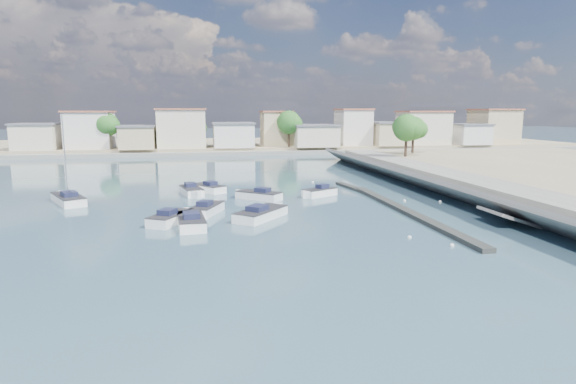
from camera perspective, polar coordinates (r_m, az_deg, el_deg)
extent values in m
plane|color=#2D4A5A|center=(71.69, -1.25, 2.23)|extent=(400.00, 400.00, 0.00)
cube|color=slate|center=(53.12, 23.88, -0.19)|extent=(5.00, 90.00, 1.80)
cube|color=slate|center=(50.81, 19.81, -0.35)|extent=(4.17, 90.00, 2.86)
cube|color=slate|center=(43.42, 25.54, -3.00)|extent=(5.31, 3.50, 1.94)
cube|color=black|center=(45.07, 13.78, -2.19)|extent=(1.00, 26.00, 0.35)
cube|color=black|center=(57.75, 7.68, 0.52)|extent=(2.00, 8.05, 0.30)
cube|color=gray|center=(123.02, -5.13, 5.58)|extent=(160.00, 40.00, 1.40)
cube|color=slate|center=(102.21, -4.03, 4.62)|extent=(160.00, 2.50, 0.80)
cube|color=beige|center=(111.26, -27.63, 5.77)|extent=(8.00, 8.00, 5.00)
cube|color=#595960|center=(111.16, -27.74, 7.14)|extent=(8.48, 8.48, 0.35)
cube|color=silver|center=(110.64, -22.40, 6.77)|extent=(9.00, 9.00, 7.50)
cube|color=#99513D|center=(110.57, -22.53, 8.80)|extent=(9.54, 9.54, 0.35)
cube|color=tan|center=(106.12, -17.36, 6.15)|extent=(7.00, 8.00, 4.50)
cube|color=#595960|center=(106.02, -17.43, 7.46)|extent=(7.42, 8.48, 0.35)
cube|color=beige|center=(107.34, -12.47, 7.33)|extent=(10.00, 9.00, 8.00)
cube|color=#99513D|center=(107.27, -12.55, 9.56)|extent=(10.60, 9.54, 0.35)
cube|color=silver|center=(106.59, -6.50, 6.67)|extent=(8.50, 8.50, 5.00)
cube|color=#595960|center=(106.49, -6.53, 8.11)|extent=(9.01, 9.01, 0.35)
cube|color=tan|center=(110.64, -1.41, 7.48)|extent=(6.50, 7.50, 7.50)
cube|color=#99513D|center=(110.57, -1.42, 9.51)|extent=(6.89, 7.95, 0.35)
cube|color=beige|center=(108.34, 3.14, 6.63)|extent=(9.50, 9.00, 4.50)
cube|color=#595960|center=(108.25, 3.15, 7.91)|extent=(10.07, 9.54, 0.35)
cube|color=silver|center=(113.88, 7.73, 7.58)|extent=(7.00, 8.00, 8.00)
cube|color=#99513D|center=(113.82, 7.78, 9.68)|extent=(7.42, 8.48, 0.35)
cube|color=tan|center=(114.81, 11.85, 6.73)|extent=(8.00, 9.00, 5.00)
cube|color=#595960|center=(114.72, 11.90, 8.07)|extent=(8.48, 9.54, 0.35)
cube|color=beige|center=(119.34, 15.73, 7.28)|extent=(10.50, 8.50, 7.50)
cube|color=#99513D|center=(119.28, 15.81, 9.16)|extent=(11.13, 9.01, 0.35)
cube|color=silver|center=(122.90, 20.75, 6.38)|extent=(7.50, 7.50, 4.50)
cube|color=#595960|center=(122.81, 20.82, 7.50)|extent=(7.95, 7.95, 0.35)
cube|color=tan|center=(129.63, 23.17, 7.14)|extent=(9.00, 9.50, 8.00)
cube|color=#99513D|center=(129.58, 23.29, 8.98)|extent=(9.54, 10.07, 0.35)
cylinder|color=#38281E|center=(107.03, -20.55, 5.71)|extent=(0.44, 0.44, 3.38)
sphere|color=#22511B|center=(106.90, -20.65, 7.49)|extent=(4.80, 4.80, 4.80)
sphere|color=#22511B|center=(106.16, -20.22, 7.38)|extent=(3.60, 3.60, 3.60)
sphere|color=#22511B|center=(107.47, -21.01, 7.56)|extent=(3.30, 3.30, 3.30)
cylinder|color=#38281E|center=(108.39, -10.81, 6.06)|extent=(0.44, 0.44, 2.93)
sphere|color=#22511B|center=(108.26, -10.86, 7.59)|extent=(4.16, 4.16, 4.16)
sphere|color=#22511B|center=(107.75, -10.44, 7.49)|extent=(3.12, 3.12, 3.12)
sphere|color=#22511B|center=(108.66, -11.21, 7.65)|extent=(2.86, 2.86, 2.86)
cylinder|color=#38281E|center=(106.14, 0.09, 6.34)|extent=(0.44, 0.44, 3.60)
sphere|color=#22511B|center=(106.00, 0.09, 8.26)|extent=(5.12, 5.12, 5.12)
sphere|color=#22511B|center=(105.56, 0.68, 8.13)|extent=(3.84, 3.84, 3.84)
sphere|color=#22511B|center=(106.33, -0.38, 8.35)|extent=(3.52, 3.52, 3.52)
cylinder|color=#38281E|center=(113.03, 7.86, 6.34)|extent=(0.44, 0.44, 3.15)
sphere|color=#22511B|center=(112.91, 7.90, 7.91)|extent=(4.48, 4.48, 4.48)
sphere|color=#22511B|center=(112.65, 8.40, 7.79)|extent=(3.36, 3.36, 3.36)
sphere|color=#22511B|center=(113.08, 7.49, 8.00)|extent=(3.08, 3.08, 3.08)
cylinder|color=#38281E|center=(118.11, 15.45, 6.11)|extent=(0.44, 0.44, 2.70)
sphere|color=#22511B|center=(118.00, 15.51, 7.40)|extent=(3.84, 3.84, 3.84)
sphere|color=#22511B|center=(117.89, 15.92, 7.29)|extent=(2.88, 2.88, 2.88)
sphere|color=#22511B|center=(118.06, 15.17, 7.47)|extent=(2.64, 2.64, 2.64)
cylinder|color=#38281E|center=(81.53, 13.79, 5.23)|extent=(0.44, 0.44, 3.15)
sphere|color=#22511B|center=(81.37, 13.88, 7.41)|extent=(4.48, 4.48, 4.48)
sphere|color=#22511B|center=(81.22, 14.58, 7.23)|extent=(3.36, 3.36, 3.36)
sphere|color=#22511B|center=(81.47, 13.31, 7.53)|extent=(3.08, 3.08, 3.08)
cylinder|color=#38281E|center=(88.64, 14.57, 5.45)|extent=(0.44, 0.44, 2.93)
sphere|color=#22511B|center=(88.50, 14.65, 7.31)|extent=(4.16, 4.16, 4.16)
sphere|color=#22511B|center=(88.37, 15.25, 7.16)|extent=(3.12, 3.12, 3.12)
sphere|color=#22511B|center=(88.58, 14.17, 7.42)|extent=(2.86, 2.86, 2.86)
cube|color=white|center=(39.33, -11.42, -3.62)|extent=(2.45, 5.30, 1.00)
cube|color=white|center=(41.48, -11.64, -2.94)|extent=(2.00, 2.00, 1.00)
cube|color=#262628|center=(39.22, -11.44, -2.91)|extent=(2.49, 5.30, 0.08)
cube|color=#1C213E|center=(38.67, -11.40, -2.72)|extent=(1.38, 1.65, 0.48)
cube|color=white|center=(40.89, -13.73, -3.20)|extent=(3.80, 4.90, 1.00)
cube|color=white|center=(42.52, -12.35, -2.66)|extent=(1.63, 1.63, 1.00)
cube|color=#262628|center=(40.78, -13.76, -2.52)|extent=(3.83, 4.92, 0.08)
cube|color=#1C213E|center=(40.35, -14.11, -2.31)|extent=(1.66, 1.75, 0.48)
cube|color=white|center=(50.49, -3.48, -0.54)|extent=(4.85, 4.51, 1.00)
cube|color=white|center=(51.65, -5.40, -0.34)|extent=(1.39, 1.39, 1.00)
cube|color=#262628|center=(50.40, -3.49, 0.02)|extent=(4.88, 4.53, 0.08)
cube|color=#1C213E|center=(50.11, -3.03, 0.24)|extent=(1.83, 1.80, 0.48)
cube|color=white|center=(52.45, 3.77, -0.16)|extent=(4.18, 3.35, 1.00)
cube|color=white|center=(51.32, 2.44, -0.37)|extent=(1.38, 1.38, 1.00)
cube|color=#262628|center=(52.37, 3.78, 0.37)|extent=(4.20, 3.38, 0.08)
cube|color=#1C213E|center=(52.61, 4.08, 0.68)|extent=(1.51, 1.45, 0.48)
cube|color=white|center=(43.91, -9.61, -2.19)|extent=(3.39, 4.82, 1.00)
cube|color=white|center=(45.66, -8.70, -1.71)|extent=(1.63, 1.63, 1.00)
cube|color=#262628|center=(43.82, -9.62, -1.55)|extent=(3.42, 4.83, 0.08)
cube|color=#1C213E|center=(43.36, -9.86, -1.35)|extent=(1.54, 1.67, 0.48)
cube|color=white|center=(55.85, -9.44, 0.32)|extent=(4.07, 4.70, 1.00)
cube|color=white|center=(57.40, -10.58, 0.53)|extent=(1.46, 1.46, 1.00)
cube|color=#262628|center=(55.78, -9.45, 0.83)|extent=(4.10, 4.72, 0.08)
cube|color=#1C213E|center=(55.38, -9.18, 1.02)|extent=(1.69, 1.74, 0.48)
cube|color=white|center=(54.39, -11.38, 0.02)|extent=(2.86, 5.08, 1.00)
cube|color=white|center=(52.40, -10.89, -0.33)|extent=(1.76, 1.76, 1.00)
cube|color=#262628|center=(54.31, -11.40, 0.54)|extent=(2.90, 5.09, 0.08)
cube|color=#1C213E|center=(54.74, -11.51, 0.86)|extent=(1.42, 1.66, 0.48)
cube|color=white|center=(41.43, -3.23, -2.77)|extent=(5.24, 5.71, 1.00)
cube|color=white|center=(43.43, -1.55, -2.19)|extent=(1.70, 1.70, 1.00)
cube|color=#262628|center=(41.33, -3.24, -2.10)|extent=(5.27, 5.74, 0.08)
cube|color=#1C213E|center=(40.82, -3.66, -1.90)|extent=(2.11, 2.16, 0.48)
cube|color=white|center=(53.10, -24.60, -0.90)|extent=(4.65, 6.54, 1.00)
cube|color=white|center=(55.77, -25.20, -0.48)|extent=(1.87, 1.87, 1.00)
cube|color=#262628|center=(53.02, -24.63, -0.37)|extent=(4.68, 6.56, 0.08)
cube|color=#1C213E|center=(52.38, -24.51, -0.21)|extent=(1.99, 2.26, 0.48)
cylinder|color=silver|center=(52.54, -24.94, 3.93)|extent=(0.12, 0.12, 8.00)
cylinder|color=silver|center=(51.75, -24.40, 0.21)|extent=(1.14, 2.19, 0.08)
sphere|color=white|center=(36.28, 14.20, -5.24)|extent=(0.31, 0.31, 0.31)
sphere|color=white|center=(51.24, 17.59, -1.11)|extent=(0.31, 0.31, 0.31)
sphere|color=white|center=(34.94, 18.86, -6.04)|extent=(0.31, 0.31, 0.31)
sphere|color=white|center=(50.83, 13.65, -1.02)|extent=(0.31, 0.31, 0.31)
sphere|color=white|center=(53.02, -4.52, -0.34)|extent=(0.31, 0.31, 0.31)
sphere|color=white|center=(62.23, 2.96, 1.14)|extent=(0.31, 0.31, 0.31)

